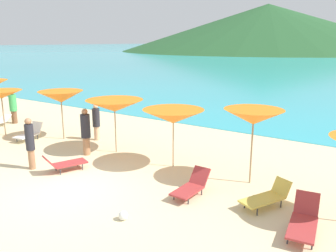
{
  "coord_description": "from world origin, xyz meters",
  "views": [
    {
      "loc": [
        7.83,
        -6.28,
        4.33
      ],
      "look_at": [
        0.68,
        4.2,
        1.2
      ],
      "focal_mm": 37.0,
      "sensor_mm": 36.0,
      "label": 1
    }
  ],
  "objects_px": {
    "umbrella_1": "(1,95)",
    "umbrella_3": "(115,106)",
    "umbrella_4": "(173,116)",
    "beachgoer_4": "(30,142)",
    "umbrella_2": "(61,97)",
    "umbrella_5": "(254,117)",
    "lounge_chair_1": "(64,163)",
    "lounge_chair_2": "(30,133)",
    "lounge_chair_3": "(304,220)",
    "beachgoer_1": "(96,121)",
    "beachgoer_0": "(13,106)",
    "lounge_chair_5": "(192,186)",
    "lounge_chair_0": "(267,196)",
    "beachgoer_3": "(86,131)",
    "beach_ball": "(123,215)"
  },
  "relations": [
    {
      "from": "umbrella_2",
      "to": "beachgoer_4",
      "type": "xyz_separation_m",
      "value": [
        2.15,
        -3.13,
        -0.95
      ]
    },
    {
      "from": "lounge_chair_0",
      "to": "beachgoer_1",
      "type": "height_order",
      "value": "beachgoer_1"
    },
    {
      "from": "umbrella_1",
      "to": "lounge_chair_1",
      "type": "distance_m",
      "value": 6.42
    },
    {
      "from": "umbrella_1",
      "to": "lounge_chair_3",
      "type": "bearing_deg",
      "value": -3.96
    },
    {
      "from": "beachgoer_0",
      "to": "lounge_chair_0",
      "type": "bearing_deg",
      "value": -106.15
    },
    {
      "from": "umbrella_1",
      "to": "umbrella_3",
      "type": "distance_m",
      "value": 6.12
    },
    {
      "from": "umbrella_2",
      "to": "lounge_chair_0",
      "type": "xyz_separation_m",
      "value": [
        9.83,
        -1.3,
        -1.63
      ]
    },
    {
      "from": "umbrella_2",
      "to": "lounge_chair_2",
      "type": "relative_size",
      "value": 1.57
    },
    {
      "from": "lounge_chair_1",
      "to": "beachgoer_3",
      "type": "height_order",
      "value": "beachgoer_3"
    },
    {
      "from": "beachgoer_0",
      "to": "lounge_chair_3",
      "type": "bearing_deg",
      "value": -108.53
    },
    {
      "from": "umbrella_4",
      "to": "beachgoer_1",
      "type": "bearing_deg",
      "value": 169.15
    },
    {
      "from": "umbrella_5",
      "to": "lounge_chair_2",
      "type": "height_order",
      "value": "umbrella_5"
    },
    {
      "from": "lounge_chair_0",
      "to": "lounge_chair_2",
      "type": "bearing_deg",
      "value": -156.73
    },
    {
      "from": "lounge_chair_5",
      "to": "umbrella_1",
      "type": "bearing_deg",
      "value": 177.93
    },
    {
      "from": "lounge_chair_1",
      "to": "beachgoer_3",
      "type": "bearing_deg",
      "value": -45.81
    },
    {
      "from": "umbrella_1",
      "to": "lounge_chair_3",
      "type": "distance_m",
      "value": 13.84
    },
    {
      "from": "lounge_chair_2",
      "to": "beachgoer_0",
      "type": "xyz_separation_m",
      "value": [
        -3.53,
        1.49,
        0.61
      ]
    },
    {
      "from": "umbrella_1",
      "to": "umbrella_2",
      "type": "xyz_separation_m",
      "value": [
        2.75,
        1.15,
        -0.01
      ]
    },
    {
      "from": "umbrella_1",
      "to": "beachgoer_3",
      "type": "bearing_deg",
      "value": 1.88
    },
    {
      "from": "umbrella_3",
      "to": "lounge_chair_2",
      "type": "xyz_separation_m",
      "value": [
        -4.41,
        -0.88,
        -1.57
      ]
    },
    {
      "from": "umbrella_3",
      "to": "beachgoer_1",
      "type": "xyz_separation_m",
      "value": [
        -1.91,
        0.81,
        -1.03
      ]
    },
    {
      "from": "umbrella_5",
      "to": "beachgoer_0",
      "type": "relative_size",
      "value": 1.33
    },
    {
      "from": "beachgoer_0",
      "to": "umbrella_3",
      "type": "bearing_deg",
      "value": -103.38
    },
    {
      "from": "lounge_chair_3",
      "to": "beachgoer_3",
      "type": "height_order",
      "value": "beachgoer_3"
    },
    {
      "from": "umbrella_4",
      "to": "umbrella_3",
      "type": "bearing_deg",
      "value": 178.2
    },
    {
      "from": "umbrella_4",
      "to": "beachgoer_4",
      "type": "height_order",
      "value": "umbrella_4"
    },
    {
      "from": "lounge_chair_1",
      "to": "beachgoer_3",
      "type": "relative_size",
      "value": 0.83
    },
    {
      "from": "umbrella_2",
      "to": "umbrella_5",
      "type": "height_order",
      "value": "umbrella_5"
    },
    {
      "from": "lounge_chair_1",
      "to": "lounge_chair_3",
      "type": "xyz_separation_m",
      "value": [
        7.68,
        0.54,
        0.02
      ]
    },
    {
      "from": "lounge_chair_2",
      "to": "beachgoer_0",
      "type": "relative_size",
      "value": 0.79
    },
    {
      "from": "umbrella_3",
      "to": "umbrella_5",
      "type": "bearing_deg",
      "value": 0.71
    },
    {
      "from": "lounge_chair_3",
      "to": "beachgoer_0",
      "type": "height_order",
      "value": "beachgoer_0"
    },
    {
      "from": "lounge_chair_3",
      "to": "beachgoer_1",
      "type": "xyz_separation_m",
      "value": [
        -9.59,
        2.83,
        0.54
      ]
    },
    {
      "from": "umbrella_4",
      "to": "beach_ball",
      "type": "bearing_deg",
      "value": -74.58
    },
    {
      "from": "beachgoer_0",
      "to": "beachgoer_1",
      "type": "height_order",
      "value": "beachgoer_0"
    },
    {
      "from": "lounge_chair_5",
      "to": "umbrella_5",
      "type": "bearing_deg",
      "value": 61.29
    },
    {
      "from": "umbrella_5",
      "to": "lounge_chair_0",
      "type": "bearing_deg",
      "value": -52.61
    },
    {
      "from": "umbrella_5",
      "to": "lounge_chair_5",
      "type": "relative_size",
      "value": 1.66
    },
    {
      "from": "umbrella_4",
      "to": "beachgoer_3",
      "type": "xyz_separation_m",
      "value": [
        -3.51,
        -0.81,
        -0.86
      ]
    },
    {
      "from": "umbrella_2",
      "to": "lounge_chair_1",
      "type": "xyz_separation_m",
      "value": [
        3.28,
        -2.65,
        -1.63
      ]
    },
    {
      "from": "umbrella_1",
      "to": "umbrella_3",
      "type": "xyz_separation_m",
      "value": [
        6.03,
        1.07,
        -0.05
      ]
    },
    {
      "from": "umbrella_3",
      "to": "beach_ball",
      "type": "bearing_deg",
      "value": -45.58
    },
    {
      "from": "beachgoer_4",
      "to": "umbrella_2",
      "type": "bearing_deg",
      "value": -168.05
    },
    {
      "from": "lounge_chair_5",
      "to": "beachgoer_0",
      "type": "relative_size",
      "value": 0.8
    },
    {
      "from": "umbrella_2",
      "to": "umbrella_3",
      "type": "height_order",
      "value": "umbrella_2"
    },
    {
      "from": "lounge_chair_0",
      "to": "beachgoer_0",
      "type": "distance_m",
      "value": 14.62
    },
    {
      "from": "lounge_chair_3",
      "to": "beachgoer_4",
      "type": "xyz_separation_m",
      "value": [
        -8.81,
        -1.02,
        0.66
      ]
    },
    {
      "from": "lounge_chair_1",
      "to": "lounge_chair_3",
      "type": "distance_m",
      "value": 7.7
    },
    {
      "from": "umbrella_2",
      "to": "umbrella_4",
      "type": "distance_m",
      "value": 6.07
    },
    {
      "from": "lounge_chair_1",
      "to": "beachgoer_4",
      "type": "relative_size",
      "value": 0.83
    }
  ]
}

